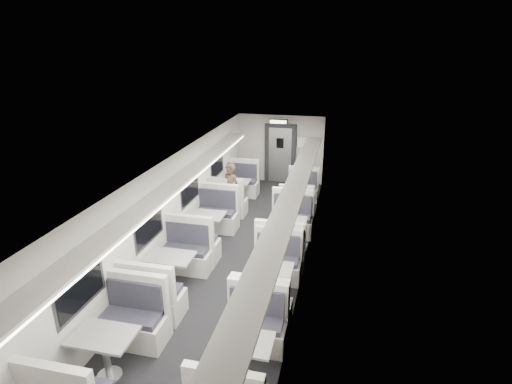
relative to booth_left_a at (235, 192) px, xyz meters
The scene contains 19 objects.
room 3.79m from the booth_left_a, 74.32° to the right, with size 3.24×12.24×2.64m.
booth_left_a is the anchor object (origin of this frame).
booth_left_b 2.69m from the booth_left_a, 90.00° to the right, with size 1.13×2.29×1.23m.
booth_left_c 4.74m from the booth_left_a, 90.00° to the right, with size 1.10×2.24×1.20m.
booth_left_d 7.06m from the booth_left_a, 90.00° to the right, with size 1.10×2.22×1.19m.
booth_right_a 2.00m from the booth_left_a, ahead, with size 0.97×1.96×1.05m.
booth_right_b 3.22m from the booth_left_a, 51.56° to the right, with size 1.10×2.23×1.19m.
booth_right_c 5.03m from the booth_left_a, 66.57° to the right, with size 1.02×2.06×1.10m.
booth_right_d 6.96m from the booth_left_a, 73.31° to the right, with size 1.02×2.08×1.11m.
passenger 1.11m from the booth_left_a, 81.12° to the right, with size 0.59×0.39×1.61m, color black.
window_a 1.09m from the booth_left_a, 161.60° to the right, with size 0.02×1.18×0.84m, color black.
window_b 2.59m from the booth_left_a, 101.67° to the right, with size 0.02×1.18×0.84m, color black.
window_c 4.69m from the booth_left_a, 96.11° to the right, with size 0.02×1.18×0.84m, color black.
window_d 6.85m from the booth_left_a, 94.13° to the right, with size 0.02×1.18×0.84m, color black.
luggage_rack_left 4.16m from the booth_left_a, 93.62° to the right, with size 0.46×10.40×0.09m.
luggage_rack_right 4.72m from the booth_left_a, 59.84° to the right, with size 0.46×10.40×0.09m.
vestibule_door 2.65m from the booth_left_a, 67.12° to the left, with size 1.10×0.13×2.10m.
exit_sign 2.85m from the booth_left_a, 62.01° to the left, with size 0.62×0.12×0.16m.
wall_notice 3.14m from the booth_left_a, 53.41° to the left, with size 0.32×0.02×0.40m, color white.
Camera 1 is at (2.20, -7.56, 4.74)m, focal length 28.00 mm.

